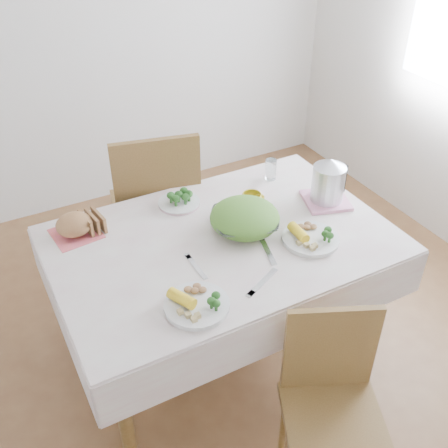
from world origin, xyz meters
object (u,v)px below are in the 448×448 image
chair_near (336,413)px  dinner_plate_right (311,239)px  salad_bowl (245,223)px  yellow_mug (252,201)px  dinner_plate_left (197,305)px  electric_kettle (328,181)px  chair_far (156,214)px  dining_table (222,301)px

chair_near → dinner_plate_right: size_ratio=3.27×
salad_bowl → dinner_plate_right: bearing=-45.1°
yellow_mug → dinner_plate_left: bearing=-137.4°
electric_kettle → salad_bowl: bearing=-167.6°
yellow_mug → electric_kettle: 0.38m
dinner_plate_left → chair_far: bearing=77.1°
dining_table → dinner_plate_left: size_ratio=5.55×
salad_bowl → dinner_plate_left: salad_bowl is taller
dining_table → dinner_plate_left: (-0.29, -0.34, 0.40)m
chair_far → salad_bowl: bearing=115.6°
dinner_plate_right → yellow_mug: 0.37m
dining_table → electric_kettle: size_ratio=6.32×
chair_near → chair_far: bearing=117.9°
chair_near → chair_far: size_ratio=0.80×
dinner_plate_right → electric_kettle: size_ratio=1.15×
chair_near → dinner_plate_left: 0.66m
dinner_plate_left → electric_kettle: bearing=22.3°
chair_near → salad_bowl: chair_near is taller
chair_near → salad_bowl: size_ratio=2.80×
salad_bowl → dinner_plate_left: bearing=-139.5°
dinner_plate_right → salad_bowl: bearing=134.9°
chair_far → salad_bowl: size_ratio=3.48×
dining_table → yellow_mug: 0.51m
salad_bowl → dining_table: bearing=-174.9°
dinner_plate_right → yellow_mug: bearing=105.0°
chair_near → yellow_mug: (0.19, 0.96, 0.34)m
chair_near → dinner_plate_right: 0.74m
dining_table → chair_near: chair_near is taller
dinner_plate_right → electric_kettle: 0.36m
dinner_plate_right → dinner_plate_left: bearing=-167.7°
salad_bowl → dinner_plate_left: 0.54m
chair_far → electric_kettle: (0.63, -0.72, 0.42)m
chair_near → yellow_mug: chair_near is taller
dining_table → chair_near: size_ratio=1.68×
chair_near → chair_far: 1.55m
chair_far → salad_bowl: (0.17, -0.73, 0.33)m
dining_table → chair_far: chair_far is taller
chair_far → dinner_plate_right: 1.06m
chair_far → dinner_plate_left: size_ratio=4.11×
yellow_mug → dining_table: bearing=-148.3°
salad_bowl → electric_kettle: size_ratio=1.35×
electric_kettle → chair_near: bearing=-111.9°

